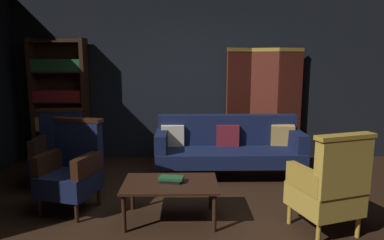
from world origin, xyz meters
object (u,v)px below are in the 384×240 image
Objects in this scene: folding_screen at (264,103)px; armchair_wing_right at (72,168)px; bookshelf at (61,99)px; armchair_wing_left at (59,150)px; armchair_gilt_accent at (329,186)px; book_black_cloth at (171,181)px; coffee_table at (170,187)px; book_green_cloth at (171,178)px; velvet_couch at (228,145)px.

folding_screen is 3.30m from armchair_wing_right.
bookshelf is (-3.39, -0.04, 0.08)m from folding_screen.
armchair_wing_left is at bearing -159.20° from folding_screen.
armchair_wing_right is (-2.61, -1.96, -0.50)m from folding_screen.
armchair_gilt_accent is at bearing -88.16° from folding_screen.
bookshelf is at bearing 106.66° from armchair_wing_left.
folding_screen is 9.07× the size of book_black_cloth.
book_black_cloth is at bearing -48.94° from bookshelf.
armchair_wing_left is (-1.57, 1.10, 0.12)m from coffee_table.
book_green_cloth is at bearing 167.73° from armchair_gilt_accent.
velvet_couch is 2.04× the size of armchair_wing_right.
armchair_gilt_accent is at bearing -12.93° from armchair_wing_right.
book_black_cloth is (1.14, -0.28, -0.05)m from armchair_wing_right.
bookshelf is 2.15m from armchair_wing_right.
folding_screen is 2.63m from armchair_gilt_accent.
book_black_cloth is (0.01, 0.02, 0.06)m from coffee_table.
armchair_wing_right reaches higher than velvet_couch.
armchair_wing_right is at bearing 167.07° from armchair_gilt_accent.
armchair_wing_right is (-2.69, 0.62, 0.00)m from armchair_gilt_accent.
bookshelf reaches higher than folding_screen.
armchair_wing_left is (-2.37, -0.38, 0.04)m from velvet_couch.
armchair_gilt_accent is 3.44m from armchair_wing_left.
folding_screen is 2.77m from coffee_table.
coffee_table is 0.09m from book_green_cloth.
armchair_wing_right reaches higher than book_green_cloth.
armchair_gilt_accent is (3.47, -2.54, -0.57)m from bookshelf.
armchair_wing_left is (-3.05, -1.16, -0.50)m from folding_screen.
folding_screen is 1.83× the size of armchair_wing_right.
armchair_gilt_accent reaches higher than coffee_table.
bookshelf is at bearing -179.29° from folding_screen.
velvet_couch reaches higher than book_black_cloth.
folding_screen is 1.17m from velvet_couch.
armchair_wing_left is (0.33, -1.12, -0.57)m from bookshelf.
armchair_wing_right is at bearing -68.01° from bookshelf.
book_black_cloth is at bearing 62.67° from coffee_table.
coffee_table is at bearing -14.87° from armchair_wing_right.
coffee_table is 1.60m from armchair_gilt_accent.
book_green_cloth is at bearing -13.83° from armchair_wing_right.
velvet_couch is at bearing -15.33° from bookshelf.
book_green_cloth is at bearing -118.25° from velvet_couch.
armchair_gilt_accent is 1.00× the size of armchair_wing_left.
armchair_wing_right is (0.44, -0.80, 0.00)m from armchair_wing_left.
coffee_table is 1.18m from armchair_wing_right.
armchair_gilt_accent is 4.06× the size of book_green_cloth.
bookshelf reaches higher than book_black_cloth.
bookshelf is 2.05× the size of coffee_table.
velvet_couch is at bearing 61.75° from book_black_cloth.
armchair_gilt_accent is at bearing -66.82° from velvet_couch.
armchair_wing_left is at bearing -170.93° from velvet_couch.
coffee_table is 0.96× the size of armchair_wing_right.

